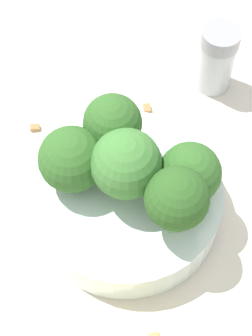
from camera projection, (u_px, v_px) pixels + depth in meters
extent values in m
plane|color=beige|center=(126.00, 211.00, 0.48)|extent=(3.00, 3.00, 0.00)
cylinder|color=silver|center=(126.00, 200.00, 0.46)|extent=(0.16, 0.16, 0.04)
cylinder|color=#84AD66|center=(188.00, 185.00, 0.44)|extent=(0.02, 0.02, 0.02)
sphere|color=#2D5B23|center=(190.00, 173.00, 0.42)|extent=(0.05, 0.05, 0.05)
cylinder|color=#7A9E5B|center=(131.00, 178.00, 0.44)|extent=(0.02, 0.02, 0.03)
sphere|color=#3D7533|center=(131.00, 161.00, 0.42)|extent=(0.05, 0.05, 0.05)
cylinder|color=#84AD66|center=(113.00, 140.00, 0.45)|extent=(0.02, 0.02, 0.03)
sphere|color=#2D5B23|center=(113.00, 123.00, 0.43)|extent=(0.05, 0.05, 0.05)
cylinder|color=#84AD66|center=(74.00, 172.00, 0.44)|extent=(0.02, 0.02, 0.02)
sphere|color=#2D5B23|center=(72.00, 159.00, 0.43)|extent=(0.05, 0.05, 0.05)
cylinder|color=#8EB770|center=(174.00, 213.00, 0.42)|extent=(0.03, 0.03, 0.03)
sphere|color=#28511E|center=(177.00, 199.00, 0.40)|extent=(0.05, 0.05, 0.05)
cylinder|color=#B2B7BC|center=(215.00, 65.00, 0.53)|extent=(0.03, 0.03, 0.05)
cylinder|color=gray|center=(221.00, 38.00, 0.50)|extent=(0.04, 0.04, 0.02)
cube|color=olive|center=(126.00, 123.00, 0.52)|extent=(0.01, 0.01, 0.01)
cube|color=olive|center=(35.00, 126.00, 0.52)|extent=(0.01, 0.01, 0.01)
cube|color=#AD7F4C|center=(155.00, 336.00, 0.42)|extent=(0.01, 0.01, 0.01)
cube|color=olive|center=(147.00, 107.00, 0.53)|extent=(0.01, 0.01, 0.01)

